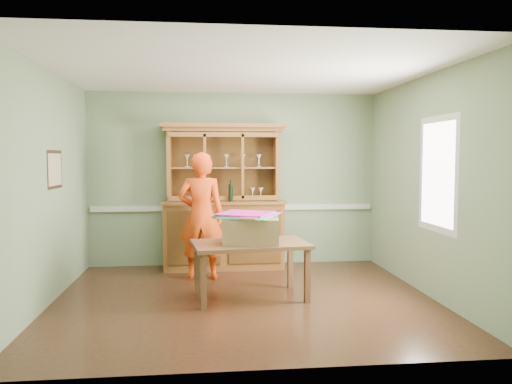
{
  "coord_description": "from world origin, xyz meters",
  "views": [
    {
      "loc": [
        -0.49,
        -5.84,
        1.7
      ],
      "look_at": [
        0.18,
        0.4,
        1.26
      ],
      "focal_mm": 35.0,
      "sensor_mm": 36.0,
      "label": 1
    }
  ],
  "objects": [
    {
      "name": "wall_right",
      "position": [
        2.25,
        0.0,
        1.35
      ],
      "size": [
        0.0,
        4.0,
        4.0
      ],
      "primitive_type": "plane",
      "rotation": [
        1.57,
        0.0,
        -1.57
      ],
      "color": "gray",
      "rests_on": "floor"
    },
    {
      "name": "cardboard_box",
      "position": [
        0.08,
        -0.0,
        0.83
      ],
      "size": [
        0.7,
        0.59,
        0.3
      ],
      "primitive_type": "cube",
      "rotation": [
        0.0,
        0.0,
        -0.12
      ],
      "color": "#9B8050",
      "rests_on": "dining_table"
    },
    {
      "name": "wall_back",
      "position": [
        0.0,
        2.0,
        1.35
      ],
      "size": [
        4.5,
        0.0,
        4.5
      ],
      "primitive_type": "plane",
      "rotation": [
        1.57,
        0.0,
        0.0
      ],
      "color": "gray",
      "rests_on": "floor"
    },
    {
      "name": "person",
      "position": [
        -0.51,
        1.09,
        0.88
      ],
      "size": [
        0.68,
        0.47,
        1.76
      ],
      "primitive_type": "imported",
      "rotation": [
        0.0,
        0.0,
        3.06
      ],
      "color": "#EF450F",
      "rests_on": "floor"
    },
    {
      "name": "wall_left",
      "position": [
        -2.25,
        0.0,
        1.35
      ],
      "size": [
        0.0,
        4.0,
        4.0
      ],
      "primitive_type": "plane",
      "rotation": [
        1.57,
        0.0,
        1.57
      ],
      "color": "gray",
      "rests_on": "floor"
    },
    {
      "name": "chair_rail",
      "position": [
        0.0,
        1.98,
        0.9
      ],
      "size": [
        4.41,
        0.05,
        0.08
      ],
      "primitive_type": "cube",
      "color": "silver",
      "rests_on": "wall_back"
    },
    {
      "name": "floor",
      "position": [
        0.0,
        0.0,
        0.0
      ],
      "size": [
        4.5,
        4.5,
        0.0
      ],
      "primitive_type": "plane",
      "color": "#422315",
      "rests_on": "ground"
    },
    {
      "name": "kite_stack",
      "position": [
        0.04,
        0.04,
        1.01
      ],
      "size": [
        0.8,
        0.8,
        0.05
      ],
      "rotation": [
        0.0,
        0.0,
        1.09
      ],
      "color": "orange",
      "rests_on": "cardboard_box"
    },
    {
      "name": "framed_map",
      "position": [
        -2.23,
        0.3,
        1.55
      ],
      "size": [
        0.03,
        0.6,
        0.46
      ],
      "color": "#331F14",
      "rests_on": "wall_left"
    },
    {
      "name": "window_panel",
      "position": [
        2.23,
        -0.3,
        1.5
      ],
      "size": [
        0.03,
        0.96,
        1.36
      ],
      "color": "silver",
      "rests_on": "wall_right"
    },
    {
      "name": "dining_table",
      "position": [
        0.07,
        0.04,
        0.6
      ],
      "size": [
        1.45,
        0.98,
        0.68
      ],
      "rotation": [
        0.0,
        0.0,
        0.13
      ],
      "color": "brown",
      "rests_on": "floor"
    },
    {
      "name": "china_hutch",
      "position": [
        -0.17,
        1.75,
        0.77
      ],
      "size": [
        1.87,
        0.62,
        2.2
      ],
      "color": "brown",
      "rests_on": "floor"
    },
    {
      "name": "wall_front",
      "position": [
        0.0,
        -2.0,
        1.35
      ],
      "size": [
        4.5,
        0.0,
        4.5
      ],
      "primitive_type": "plane",
      "rotation": [
        -1.57,
        0.0,
        0.0
      ],
      "color": "gray",
      "rests_on": "floor"
    },
    {
      "name": "ceiling",
      "position": [
        0.0,
        0.0,
        2.7
      ],
      "size": [
        4.5,
        4.5,
        0.0
      ],
      "primitive_type": "plane",
      "rotation": [
        3.14,
        0.0,
        0.0
      ],
      "color": "white",
      "rests_on": "wall_back"
    }
  ]
}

